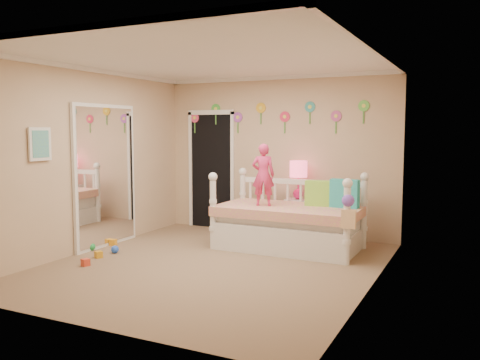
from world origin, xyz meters
The scene contains 18 objects.
floor centered at (0.00, 0.00, 0.00)m, with size 4.00×4.50×0.01m, color #7F684C.
ceiling centered at (0.00, 0.00, 2.60)m, with size 4.00×4.50×0.01m, color white.
back_wall centered at (0.00, 2.25, 1.30)m, with size 4.00×0.01×2.60m, color tan.
left_wall centered at (-2.00, 0.00, 1.30)m, with size 0.01×4.50×2.60m, color tan.
right_wall centered at (2.00, 0.00, 1.30)m, with size 0.01×4.50×2.60m, color tan.
crown_molding centered at (0.00, 0.00, 2.57)m, with size 4.00×4.50×0.06m, color white, non-canonical shape.
daybed centered at (0.55, 1.29, 0.56)m, with size 2.08×1.12×1.13m, color white, non-canonical shape.
pillow_turquoise centered at (1.31, 1.50, 0.83)m, with size 0.40×0.14×0.40m, color teal.
pillow_lime centered at (0.94, 1.51, 0.81)m, with size 0.39×0.14×0.37m, color #91DF43.
child centered at (0.20, 1.17, 1.08)m, with size 0.33×0.22×0.90m, color #E2336C.
nightstand centered at (0.45, 2.01, 0.32)m, with size 0.38×0.29×0.63m, color white.
table_lamp centered at (0.45, 2.01, 1.04)m, with size 0.28×0.28×0.61m.
closet_doorway centered at (-1.25, 2.23, 1.03)m, with size 0.90×0.04×2.07m, color black.
flower_decals centered at (-0.09, 2.24, 1.94)m, with size 3.40×0.02×0.50m, color #B2668C, non-canonical shape.
mirror_closet centered at (-1.96, 0.30, 1.05)m, with size 0.07×1.30×2.10m, color white.
wall_picture centered at (-1.97, -0.90, 1.55)m, with size 0.05×0.34×0.42m, color white.
hanging_bag centered at (1.54, 0.75, 0.69)m, with size 0.20×0.16×0.36m, color beige, non-canonical shape.
toy_scatter centered at (-1.75, -0.25, 0.06)m, with size 0.80×1.30×0.11m, color #996666, non-canonical shape.
Camera 1 is at (3.04, -5.53, 1.73)m, focal length 37.75 mm.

